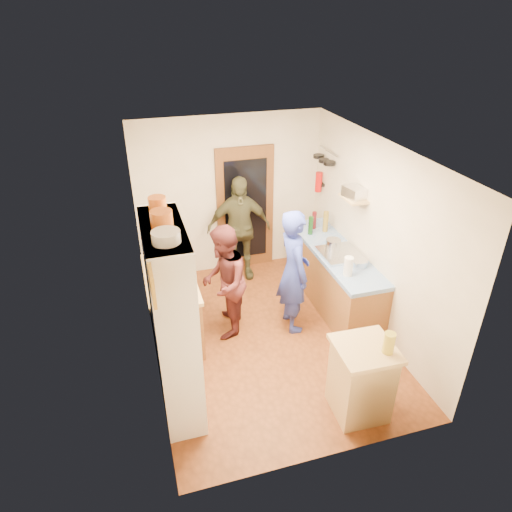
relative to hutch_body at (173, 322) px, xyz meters
name	(u,v)px	position (x,y,z in m)	size (l,w,h in m)	color
floor	(267,336)	(1.30, 0.80, -1.11)	(3.00, 4.00, 0.02)	brown
ceiling	(269,150)	(1.30, 0.80, 1.51)	(3.00, 4.00, 0.02)	silver
wall_back	(230,196)	(1.30, 2.81, 0.20)	(3.00, 0.02, 2.60)	beige
wall_front	(338,359)	(1.30, -1.21, 0.20)	(3.00, 0.02, 2.60)	beige
wall_left	(144,271)	(-0.21, 0.80, 0.20)	(0.02, 4.00, 2.60)	beige
wall_right	(376,238)	(2.81, 0.80, 0.20)	(0.02, 4.00, 2.60)	beige
door_frame	(245,209)	(1.55, 2.77, -0.05)	(0.95, 0.06, 2.10)	brown
door_glass	(246,210)	(1.55, 2.74, -0.05)	(0.70, 0.02, 1.70)	black
hutch_body	(173,322)	(0.00, 0.00, 0.00)	(0.40, 1.20, 2.20)	white
hutch_top_shelf	(163,229)	(0.00, 0.00, 1.08)	(0.40, 1.14, 0.04)	white
plate_stack	(166,237)	(0.00, -0.31, 1.15)	(0.25, 0.25, 0.11)	white
orange_pot_a	(162,219)	(0.00, 0.00, 1.18)	(0.21, 0.21, 0.17)	orange
orange_pot_b	(157,204)	(0.00, 0.38, 1.18)	(0.18, 0.18, 0.16)	orange
left_counter_base	(173,307)	(0.10, 1.25, -0.68)	(0.60, 1.40, 0.85)	brown
left_counter_top	(170,278)	(0.10, 1.25, -0.23)	(0.64, 1.44, 0.05)	tan
toaster	(177,285)	(0.15, 0.87, -0.11)	(0.25, 0.17, 0.19)	white
kettle	(166,275)	(0.05, 1.15, -0.11)	(0.16, 0.16, 0.19)	white
orange_bowl	(174,269)	(0.18, 1.37, -0.15)	(0.20, 0.20, 0.09)	orange
chopping_board	(165,254)	(0.12, 1.87, -0.19)	(0.30, 0.22, 0.03)	tan
right_counter_base	(333,278)	(2.50, 1.30, -0.68)	(0.60, 2.20, 0.84)	brown
right_counter_top	(336,252)	(2.50, 1.30, -0.23)	(0.62, 2.22, 0.06)	blue
hob	(340,254)	(2.50, 1.15, -0.18)	(0.55, 0.58, 0.04)	silver
pot_on_hob	(333,244)	(2.45, 1.30, -0.09)	(0.22, 0.22, 0.14)	silver
bottle_a	(311,225)	(2.35, 1.90, -0.06)	(0.07, 0.07, 0.29)	#143F14
bottle_b	(314,220)	(2.48, 2.07, -0.06)	(0.07, 0.07, 0.28)	#591419
bottle_c	(326,221)	(2.61, 1.93, -0.04)	(0.08, 0.08, 0.33)	olive
paper_towel	(348,266)	(2.35, 0.63, -0.07)	(0.12, 0.12, 0.26)	white
mixing_bowl	(358,262)	(2.60, 0.81, -0.15)	(0.25, 0.25, 0.10)	silver
island_base	(361,381)	(1.88, -0.74, -0.67)	(0.55, 0.55, 0.86)	tan
island_top	(366,349)	(1.88, -0.74, -0.22)	(0.62, 0.62, 0.05)	tan
cutting_board	(359,346)	(1.83, -0.69, -0.21)	(0.35, 0.28, 0.02)	white
oil_jar	(389,343)	(2.05, -0.87, -0.07)	(0.12, 0.12, 0.24)	#AD9E2D
pan_rail	(329,151)	(2.76, 2.33, 0.95)	(0.02, 0.02, 0.65)	silver
pan_hang_a	(329,163)	(2.70, 2.15, 0.82)	(0.18, 0.18, 0.05)	black
pan_hang_b	(324,160)	(2.70, 2.35, 0.80)	(0.16, 0.16, 0.05)	black
pan_hang_c	(319,156)	(2.70, 2.55, 0.81)	(0.17, 0.17, 0.05)	black
wall_shelf	(354,198)	(2.67, 1.25, 0.60)	(0.26, 0.42, 0.03)	tan
radio	(354,192)	(2.67, 1.25, 0.69)	(0.22, 0.30, 0.15)	silver
ext_bracket	(322,184)	(2.77, 2.50, 0.35)	(0.06, 0.10, 0.04)	black
fire_extinguisher	(319,182)	(2.71, 2.50, 0.40)	(0.11, 0.11, 0.32)	red
picture_frame	(152,286)	(-0.18, -0.75, 0.95)	(0.03, 0.25, 0.30)	gold
person_hob	(297,272)	(1.75, 0.92, -0.22)	(0.64, 0.42, 1.77)	#2B39A3
person_left	(226,281)	(0.82, 1.10, -0.30)	(0.77, 0.60, 1.59)	#4E1F1F
person_back	(240,228)	(1.37, 2.46, -0.23)	(1.02, 0.42, 1.74)	#403F27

